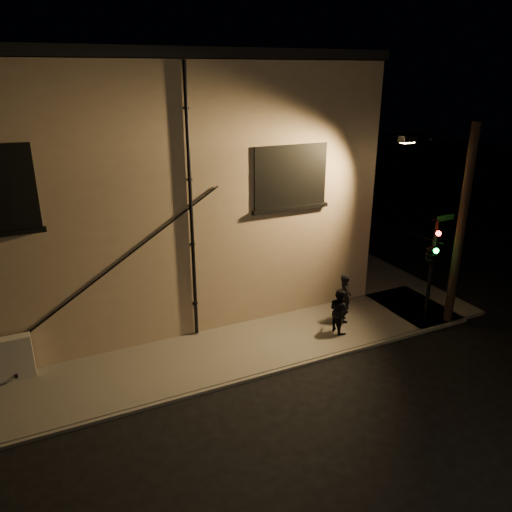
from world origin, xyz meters
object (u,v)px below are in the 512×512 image
traffic_signal (431,253)px  pedestrian_a (345,298)px  pedestrian_b (339,311)px  streetlamp_pole (457,222)px

traffic_signal → pedestrian_a: bearing=154.0°
pedestrian_b → traffic_signal: bearing=-104.6°
pedestrian_a → traffic_signal: traffic_signal is taller
traffic_signal → streetlamp_pole: 1.28m
traffic_signal → streetlamp_pole: (0.71, -0.24, 1.03)m
pedestrian_b → streetlamp_pole: streetlamp_pole is taller
pedestrian_b → streetlamp_pole: size_ratio=0.22×
pedestrian_a → traffic_signal: bearing=-95.5°
traffic_signal → streetlamp_pole: size_ratio=0.54×
pedestrian_b → traffic_signal: 3.55m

